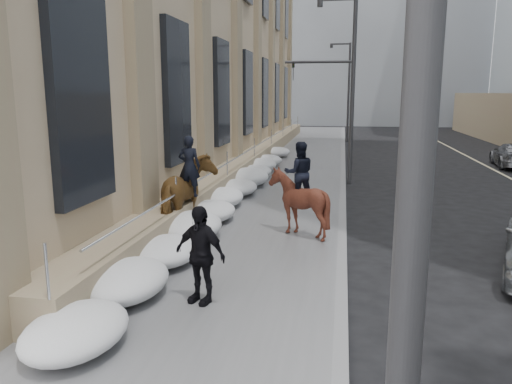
# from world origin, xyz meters

# --- Properties ---
(ground) EXTENTS (140.00, 140.00, 0.00)m
(ground) POSITION_xyz_m (0.00, 0.00, 0.00)
(ground) COLOR black
(ground) RESTS_ON ground
(sidewalk) EXTENTS (5.00, 80.00, 0.12)m
(sidewalk) POSITION_xyz_m (0.00, 10.00, 0.06)
(sidewalk) COLOR #57575A
(sidewalk) RESTS_ON ground
(curb) EXTENTS (0.24, 80.00, 0.12)m
(curb) POSITION_xyz_m (2.62, 10.00, 0.06)
(curb) COLOR slate
(curb) RESTS_ON ground
(limestone_building) EXTENTS (6.10, 44.00, 18.00)m
(limestone_building) POSITION_xyz_m (-5.26, 19.96, 8.90)
(limestone_building) COLOR tan
(limestone_building) RESTS_ON ground
(bg_building_mid) EXTENTS (30.00, 12.00, 28.00)m
(bg_building_mid) POSITION_xyz_m (4.00, 60.00, 14.00)
(bg_building_mid) COLOR slate
(bg_building_mid) RESTS_ON ground
(bg_building_far) EXTENTS (24.00, 12.00, 20.00)m
(bg_building_far) POSITION_xyz_m (-6.00, 72.00, 10.00)
(bg_building_far) COLOR gray
(bg_building_far) RESTS_ON ground
(streetlight_mid) EXTENTS (1.71, 0.24, 8.00)m
(streetlight_mid) POSITION_xyz_m (2.74, 14.00, 4.58)
(streetlight_mid) COLOR #2D2D30
(streetlight_mid) RESTS_ON ground
(streetlight_far) EXTENTS (1.71, 0.24, 8.00)m
(streetlight_far) POSITION_xyz_m (2.74, 34.00, 4.58)
(streetlight_far) COLOR #2D2D30
(streetlight_far) RESTS_ON ground
(traffic_signal) EXTENTS (4.10, 0.22, 6.00)m
(traffic_signal) POSITION_xyz_m (2.07, 22.00, 4.00)
(traffic_signal) COLOR #2D2D30
(traffic_signal) RESTS_ON ground
(snow_bank) EXTENTS (1.70, 18.10, 0.76)m
(snow_bank) POSITION_xyz_m (-1.42, 8.11, 0.47)
(snow_bank) COLOR white
(snow_bank) RESTS_ON sidewalk
(mounted_horse_left) EXTENTS (1.18, 2.53, 2.72)m
(mounted_horse_left) POSITION_xyz_m (-1.70, 4.73, 1.24)
(mounted_horse_left) COLOR #563A1A
(mounted_horse_left) RESTS_ON sidewalk
(mounted_horse_right) EXTENTS (1.86, 1.99, 2.58)m
(mounted_horse_right) POSITION_xyz_m (1.39, 4.95, 1.18)
(mounted_horse_right) COLOR #3D1A11
(mounted_horse_right) RESTS_ON sidewalk
(pedestrian) EXTENTS (1.18, 0.81, 1.86)m
(pedestrian) POSITION_xyz_m (-0.00, 0.05, 1.05)
(pedestrian) COLOR black
(pedestrian) RESTS_ON sidewalk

